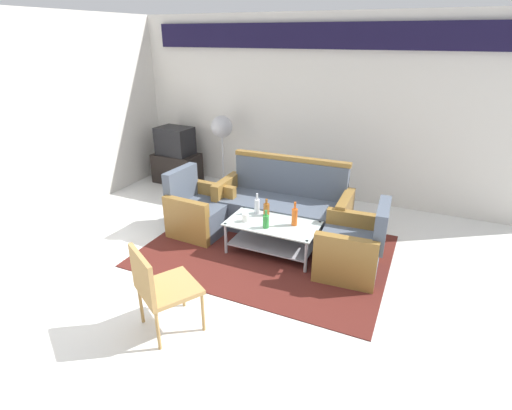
# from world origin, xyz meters

# --- Properties ---
(ground_plane) EXTENTS (14.00, 14.00, 0.00)m
(ground_plane) POSITION_xyz_m (0.00, 0.00, 0.00)
(ground_plane) COLOR white
(wall_back) EXTENTS (6.52, 0.19, 2.80)m
(wall_back) POSITION_xyz_m (0.00, 3.05, 1.48)
(wall_back) COLOR silver
(wall_back) RESTS_ON ground
(rug) EXTENTS (2.92, 2.14, 0.01)m
(rug) POSITION_xyz_m (-0.04, 0.91, 0.01)
(rug) COLOR #511E19
(rug) RESTS_ON ground
(couch) EXTENTS (1.82, 0.78, 0.96)m
(couch) POSITION_xyz_m (-0.08, 1.58, 0.32)
(couch) COLOR #4C5666
(couch) RESTS_ON rug
(armchair_left) EXTENTS (0.74, 0.80, 0.85)m
(armchair_left) POSITION_xyz_m (-1.09, 1.03, 0.29)
(armchair_left) COLOR #4C5666
(armchair_left) RESTS_ON rug
(armchair_right) EXTENTS (0.74, 0.80, 0.85)m
(armchair_right) POSITION_xyz_m (1.01, 0.90, 0.29)
(armchair_right) COLOR #4C5666
(armchair_right) RESTS_ON rug
(coffee_table) EXTENTS (1.10, 0.60, 0.40)m
(coffee_table) POSITION_xyz_m (0.04, 0.90, 0.27)
(coffee_table) COLOR silver
(coffee_table) RESTS_ON rug
(bottle_orange) EXTENTS (0.07, 0.07, 0.30)m
(bottle_orange) POSITION_xyz_m (0.29, 0.95, 0.52)
(bottle_orange) COLOR #D85919
(bottle_orange) RESTS_ON coffee_table
(bottle_brown) EXTENTS (0.08, 0.08, 0.22)m
(bottle_brown) POSITION_xyz_m (-0.11, 1.07, 0.49)
(bottle_brown) COLOR brown
(bottle_brown) RESTS_ON coffee_table
(bottle_clear) EXTENTS (0.07, 0.07, 0.27)m
(bottle_clear) POSITION_xyz_m (-0.24, 1.07, 0.51)
(bottle_clear) COLOR silver
(bottle_clear) RESTS_ON coffee_table
(bottle_green) EXTENTS (0.07, 0.07, 0.22)m
(bottle_green) POSITION_xyz_m (0.01, 0.75, 0.49)
(bottle_green) COLOR #2D8C38
(bottle_green) RESTS_ON coffee_table
(cup) EXTENTS (0.08, 0.08, 0.10)m
(cup) POSITION_xyz_m (-0.28, 0.80, 0.46)
(cup) COLOR silver
(cup) RESTS_ON coffee_table
(tv_stand) EXTENTS (0.80, 0.50, 0.52)m
(tv_stand) POSITION_xyz_m (-2.51, 2.55, 0.26)
(tv_stand) COLOR black
(tv_stand) RESTS_ON ground
(television) EXTENTS (0.63, 0.48, 0.48)m
(television) POSITION_xyz_m (-2.51, 2.55, 0.76)
(television) COLOR black
(television) RESTS_ON tv_stand
(pedestal_fan) EXTENTS (0.36, 0.36, 1.27)m
(pedestal_fan) POSITION_xyz_m (-1.58, 2.60, 1.01)
(pedestal_fan) COLOR #2D2D33
(pedestal_fan) RESTS_ON ground
(wicker_chair) EXTENTS (0.66, 0.66, 0.84)m
(wicker_chair) POSITION_xyz_m (-0.34, -0.79, 0.49)
(wicker_chair) COLOR #AD844C
(wicker_chair) RESTS_ON ground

